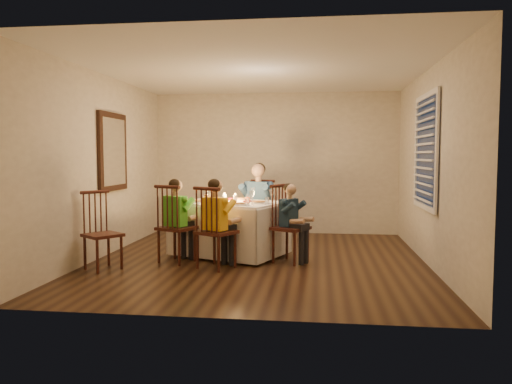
# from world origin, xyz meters

# --- Properties ---
(ground) EXTENTS (5.00, 5.00, 0.00)m
(ground) POSITION_xyz_m (0.00, 0.00, 0.00)
(ground) COLOR black
(ground) RESTS_ON ground
(wall_left) EXTENTS (0.02, 5.00, 2.60)m
(wall_left) POSITION_xyz_m (-2.25, 0.00, 1.30)
(wall_left) COLOR beige
(wall_left) RESTS_ON ground
(wall_right) EXTENTS (0.02, 5.00, 2.60)m
(wall_right) POSITION_xyz_m (2.25, 0.00, 1.30)
(wall_right) COLOR beige
(wall_right) RESTS_ON ground
(wall_back) EXTENTS (4.50, 0.02, 2.60)m
(wall_back) POSITION_xyz_m (0.00, 2.50, 1.30)
(wall_back) COLOR beige
(wall_back) RESTS_ON ground
(ceiling) EXTENTS (5.00, 5.00, 0.00)m
(ceiling) POSITION_xyz_m (0.00, 0.00, 2.60)
(ceiling) COLOR white
(ceiling) RESTS_ON wall_back
(dining_table) EXTENTS (1.78, 1.55, 0.75)m
(dining_table) POSITION_xyz_m (-0.47, 0.31, 0.55)
(dining_table) COLOR white
(dining_table) RESTS_ON ground
(chair_adult) EXTENTS (0.54, 0.52, 1.06)m
(chair_adult) POSITION_xyz_m (-0.14, 1.04, 0.00)
(chair_adult) COLOR black
(chair_adult) RESTS_ON ground
(chair_near_left) EXTENTS (0.56, 0.55, 1.06)m
(chair_near_left) POSITION_xyz_m (-1.09, -0.27, 0.00)
(chair_near_left) COLOR black
(chair_near_left) RESTS_ON ground
(chair_near_right) EXTENTS (0.58, 0.57, 1.06)m
(chair_near_right) POSITION_xyz_m (-0.49, -0.56, 0.00)
(chair_near_right) COLOR black
(chair_near_right) RESTS_ON ground
(chair_end) EXTENTS (0.57, 0.58, 1.06)m
(chair_end) POSITION_xyz_m (0.44, -0.09, 0.00)
(chair_end) COLOR black
(chair_end) RESTS_ON ground
(chair_extra) EXTENTS (0.56, 0.56, 1.00)m
(chair_extra) POSITION_xyz_m (-1.90, -0.81, 0.00)
(chair_extra) COLOR black
(chair_extra) RESTS_ON ground
(adult) EXTENTS (0.61, 0.58, 1.33)m
(adult) POSITION_xyz_m (-0.14, 1.04, 0.00)
(adult) COLOR #32517D
(adult) RESTS_ON ground
(child_green) EXTENTS (0.50, 0.48, 1.13)m
(child_green) POSITION_xyz_m (-1.09, -0.27, 0.00)
(child_green) COLOR green
(child_green) RESTS_ON ground
(child_yellow) EXTENTS (0.53, 0.51, 1.15)m
(child_yellow) POSITION_xyz_m (-0.49, -0.56, 0.00)
(child_yellow) COLOR yellow
(child_yellow) RESTS_ON ground
(child_teal) EXTENTS (0.45, 0.47, 1.07)m
(child_teal) POSITION_xyz_m (0.44, -0.09, 0.00)
(child_teal) COLOR #1A3043
(child_teal) RESTS_ON ground
(setting_adult) EXTENTS (0.34, 0.34, 0.02)m
(setting_adult) POSITION_xyz_m (-0.34, 0.56, 0.79)
(setting_adult) COLOR silver
(setting_adult) RESTS_ON dining_table
(setting_green) EXTENTS (0.34, 0.34, 0.02)m
(setting_green) POSITION_xyz_m (-0.91, 0.16, 0.79)
(setting_green) COLOR silver
(setting_green) RESTS_ON dining_table
(setting_yellow) EXTENTS (0.34, 0.34, 0.02)m
(setting_yellow) POSITION_xyz_m (-0.26, -0.12, 0.79)
(setting_yellow) COLOR silver
(setting_yellow) RESTS_ON dining_table
(setting_teal) EXTENTS (0.34, 0.34, 0.02)m
(setting_teal) POSITION_xyz_m (-0.02, 0.15, 0.79)
(setting_teal) COLOR silver
(setting_teal) RESTS_ON dining_table
(candle_left) EXTENTS (0.06, 0.06, 0.10)m
(candle_left) POSITION_xyz_m (-0.55, 0.34, 0.83)
(candle_left) COLOR white
(candle_left) RESTS_ON dining_table
(candle_right) EXTENTS (0.06, 0.06, 0.10)m
(candle_right) POSITION_xyz_m (-0.38, 0.27, 0.83)
(candle_right) COLOR white
(candle_right) RESTS_ON dining_table
(squash) EXTENTS (0.09, 0.09, 0.09)m
(squash) POSITION_xyz_m (-0.86, 0.80, 0.82)
(squash) COLOR yellow
(squash) RESTS_ON dining_table
(orange_fruit) EXTENTS (0.08, 0.08, 0.08)m
(orange_fruit) POSITION_xyz_m (-0.20, 0.26, 0.82)
(orange_fruit) COLOR #FA5715
(orange_fruit) RESTS_ON dining_table
(serving_bowl) EXTENTS (0.21, 0.21, 0.05)m
(serving_bowl) POSITION_xyz_m (-0.87, 0.73, 0.80)
(serving_bowl) COLOR silver
(serving_bowl) RESTS_ON dining_table
(wall_mirror) EXTENTS (0.06, 0.95, 1.15)m
(wall_mirror) POSITION_xyz_m (-2.22, 0.30, 1.50)
(wall_mirror) COLOR black
(wall_mirror) RESTS_ON wall_left
(window_blinds) EXTENTS (0.07, 1.34, 1.54)m
(window_blinds) POSITION_xyz_m (2.21, 0.10, 1.50)
(window_blinds) COLOR black
(window_blinds) RESTS_ON wall_right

